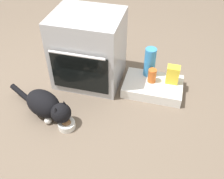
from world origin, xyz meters
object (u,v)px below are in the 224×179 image
Objects in this scene: cat at (47,105)px; sauce_jar at (152,76)px; food_bowl at (67,124)px; snack_bag at (173,75)px; oven at (89,49)px; pantry_cabinet at (153,87)px; water_bottle at (150,62)px.

sauce_jar is at bearing 57.31° from cat.
snack_bag is at bearing 41.52° from food_bowl.
oven reaches higher than sauce_jar.
oven is 0.73m from pantry_cabinet.
pantry_cabinet is at bearing 55.85° from cat.
oven is at bearing 177.16° from pantry_cabinet.
sauce_jar reaches higher than pantry_cabinet.
snack_bag is at bearing 18.80° from pantry_cabinet.
food_bowl is 1.00m from water_bottle.
water_bottle is at bearing 63.40° from cat.
pantry_cabinet is 0.93m from food_bowl.
snack_bag is (0.83, 0.02, -0.17)m from oven.
oven is at bearing -171.48° from water_bottle.
cat is at bearing -148.14° from snack_bag.
cat reaches higher than food_bowl.
sauce_jar is (0.84, 0.60, 0.04)m from cat.
pantry_cabinet is 0.12m from sauce_jar.
snack_bag reaches higher than sauce_jar.
snack_bag is at bearing 53.62° from cat.
oven reaches higher than pantry_cabinet.
water_bottle reaches higher than snack_bag.
oven reaches higher than food_bowl.
food_bowl is at bearing -88.64° from oven.
pantry_cabinet is at bearing -161.20° from snack_bag.
pantry_cabinet is 3.17× the size of snack_bag.
oven reaches higher than snack_bag.
water_bottle is (-0.07, 0.12, 0.20)m from pantry_cabinet.
food_bowl is at bearing -132.50° from sauce_jar.
pantry_cabinet is 1.90× the size of water_bottle.
oven is 0.77m from food_bowl.
pantry_cabinet is 0.80× the size of cat.
water_bottle is at bearing 164.73° from snack_bag.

